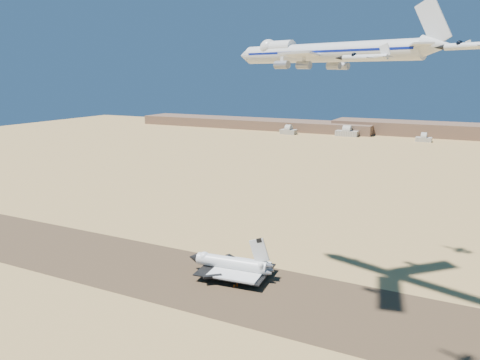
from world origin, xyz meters
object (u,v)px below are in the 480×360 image
at_px(crew_b, 237,284).
at_px(chase_jet_b, 472,46).
at_px(crew_a, 234,286).
at_px(crew_c, 238,285).
at_px(chase_jet_d, 399,54).
at_px(chase_jet_e, 455,47).
at_px(shuttle, 231,265).
at_px(carrier_747, 319,53).
at_px(chase_jet_a, 364,57).

bearing_deg(crew_b, chase_jet_b, -141.16).
height_order(crew_a, crew_c, crew_c).
bearing_deg(crew_a, chase_jet_d, -18.07).
relative_size(chase_jet_d, chase_jet_e, 1.00).
bearing_deg(crew_c, chase_jet_d, -82.75).
height_order(shuttle, carrier_747, carrier_747).
bearing_deg(chase_jet_a, carrier_747, 136.39).
xyz_separation_m(crew_c, chase_jet_a, (53.96, -41.84, 85.87)).
relative_size(crew_b, chase_jet_d, 0.13).
relative_size(chase_jet_a, chase_jet_e, 0.98).
distance_m(shuttle, chase_jet_e, 133.90).
height_order(carrier_747, crew_c, carrier_747).
height_order(shuttle, crew_b, shuttle).
distance_m(chase_jet_b, chase_jet_e, 125.48).
xyz_separation_m(crew_b, chase_jet_d, (47.65, 54.06, 89.90)).
xyz_separation_m(crew_c, chase_jet_e, (67.18, 74.61, 93.42)).
height_order(crew_c, chase_jet_a, chase_jet_a).
relative_size(chase_jet_a, chase_jet_b, 1.01).
bearing_deg(crew_c, chase_jet_a, -169.43).
relative_size(carrier_747, chase_jet_e, 5.68).
bearing_deg(shuttle, carrier_747, -4.02).
bearing_deg(chase_jet_a, crew_c, 160.97).
distance_m(crew_c, chase_jet_b, 126.55).
height_order(crew_b, crew_c, crew_b).
xyz_separation_m(crew_a, crew_c, (0.92, 1.28, 0.05)).
distance_m(shuttle, crew_c, 11.90).
distance_m(carrier_747, crew_a, 94.31).
height_order(chase_jet_d, chase_jet_e, chase_jet_e).
height_order(crew_b, chase_jet_e, chase_jet_e).
relative_size(crew_a, crew_b, 0.85).
relative_size(carrier_747, chase_jet_d, 5.69).
height_order(shuttle, chase_jet_e, chase_jet_e).
height_order(carrier_747, crew_b, carrier_747).
relative_size(carrier_747, crew_c, 47.55).
xyz_separation_m(crew_a, chase_jet_d, (48.24, 55.51, 90.05)).
xyz_separation_m(crew_a, crew_b, (0.58, 1.45, 0.15)).
relative_size(crew_a, chase_jet_e, 0.11).
bearing_deg(crew_b, chase_jet_a, -145.51).
bearing_deg(shuttle, crew_c, -54.20).
xyz_separation_m(chase_jet_b, chase_jet_d, (-29.08, 104.61, 2.60)).
bearing_deg(chase_jet_b, crew_b, 173.34).
bearing_deg(chase_jet_e, crew_b, -123.24).
height_order(shuttle, crew_c, shuttle).
bearing_deg(chase_jet_b, chase_jet_d, 132.25).
xyz_separation_m(shuttle, chase_jet_d, (54.72, 45.84, 85.92)).
bearing_deg(chase_jet_a, chase_jet_e, 102.28).
bearing_deg(chase_jet_d, crew_a, -114.72).
relative_size(carrier_747, crew_b, 42.77).
height_order(shuttle, crew_a, shuttle).
relative_size(carrier_747, chase_jet_b, 5.87).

